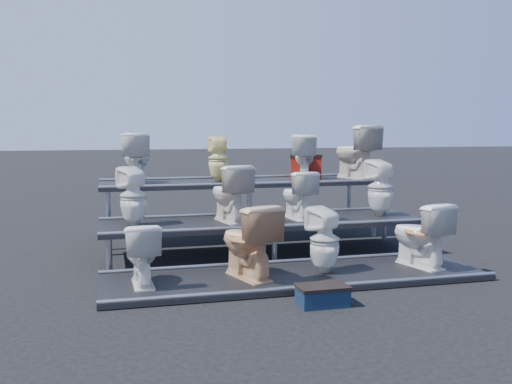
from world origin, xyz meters
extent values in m
plane|color=black|center=(0.00, 0.00, 0.00)|extent=(80.00, 80.00, 0.00)
cube|color=black|center=(0.00, -1.30, 0.03)|extent=(4.20, 1.20, 0.06)
cube|color=black|center=(0.00, 0.00, 0.23)|extent=(4.20, 1.20, 0.46)
cube|color=black|center=(0.00, 1.30, 0.43)|extent=(4.20, 1.20, 0.86)
imported|color=silver|center=(-1.66, -1.30, 0.38)|extent=(0.38, 0.64, 0.65)
imported|color=tan|center=(-0.54, -1.30, 0.46)|extent=(0.65, 0.88, 0.80)
imported|color=silver|center=(0.33, -1.30, 0.43)|extent=(0.43, 0.43, 0.73)
imported|color=silver|center=(1.51, -1.30, 0.44)|extent=(0.58, 0.82, 0.75)
imported|color=silver|center=(-1.67, 0.00, 0.82)|extent=(0.43, 0.44, 0.73)
imported|color=beige|center=(-0.46, 0.00, 0.83)|extent=(0.54, 0.79, 0.74)
imported|color=silver|center=(0.46, 0.00, 0.78)|extent=(0.42, 0.66, 0.64)
imported|color=silver|center=(1.66, 0.00, 0.85)|extent=(0.41, 0.41, 0.77)
imported|color=silver|center=(-1.57, 1.30, 1.23)|extent=(0.45, 0.74, 0.73)
imported|color=#E9E293|center=(-0.35, 1.30, 1.20)|extent=(0.32, 0.33, 0.69)
imported|color=silver|center=(1.00, 1.30, 1.21)|extent=(0.59, 0.78, 0.70)
imported|color=beige|center=(1.86, 1.30, 1.28)|extent=(0.65, 0.92, 0.85)
cube|color=maroon|center=(1.09, 1.46, 1.03)|extent=(0.57, 0.51, 0.34)
cube|color=#0E1D34|center=(-0.05, -2.24, 0.08)|extent=(0.46, 0.28, 0.17)
camera|label=1|loc=(-1.96, -7.11, 1.65)|focal=40.00mm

